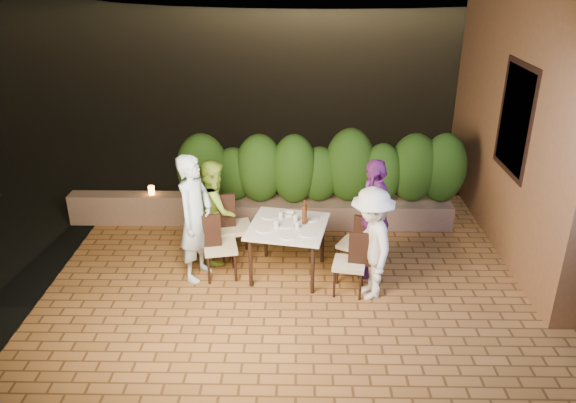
{
  "coord_description": "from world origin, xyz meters",
  "views": [
    {
      "loc": [
        -0.2,
        -6.02,
        4.09
      ],
      "look_at": [
        -0.31,
        0.81,
        1.05
      ],
      "focal_mm": 35.0,
      "sensor_mm": 36.0,
      "label": 1
    }
  ],
  "objects_px": {
    "chair_left_front": "(220,246)",
    "chair_right_back": "(354,243)",
    "diner_blue": "(195,218)",
    "diner_purple": "(373,218)",
    "diner_green": "(215,210)",
    "beer_bottle": "(305,212)",
    "parapet_lamp": "(151,190)",
    "dining_table": "(288,250)",
    "bowl": "(289,214)",
    "diner_white": "(371,244)",
    "chair_left_back": "(234,226)",
    "chair_right_front": "(349,262)"
  },
  "relations": [
    {
      "from": "chair_right_front",
      "to": "diner_green",
      "type": "xyz_separation_m",
      "value": [
        -1.85,
        0.91,
        0.31
      ]
    },
    {
      "from": "chair_left_back",
      "to": "diner_blue",
      "type": "height_order",
      "value": "diner_blue"
    },
    {
      "from": "chair_right_front",
      "to": "chair_right_back",
      "type": "distance_m",
      "value": 0.57
    },
    {
      "from": "bowl",
      "to": "diner_green",
      "type": "relative_size",
      "value": 0.1
    },
    {
      "from": "diner_green",
      "to": "parapet_lamp",
      "type": "height_order",
      "value": "diner_green"
    },
    {
      "from": "diner_purple",
      "to": "chair_right_back",
      "type": "bearing_deg",
      "value": -109.6
    },
    {
      "from": "diner_blue",
      "to": "chair_right_front",
      "type": "bearing_deg",
      "value": -80.39
    },
    {
      "from": "chair_left_back",
      "to": "diner_blue",
      "type": "xyz_separation_m",
      "value": [
        -0.45,
        -0.52,
        0.38
      ]
    },
    {
      "from": "diner_green",
      "to": "diner_purple",
      "type": "height_order",
      "value": "diner_purple"
    },
    {
      "from": "dining_table",
      "to": "diner_blue",
      "type": "distance_m",
      "value": 1.33
    },
    {
      "from": "dining_table",
      "to": "chair_right_front",
      "type": "xyz_separation_m",
      "value": [
        0.8,
        -0.44,
        0.06
      ]
    },
    {
      "from": "dining_table",
      "to": "chair_right_back",
      "type": "xyz_separation_m",
      "value": [
        0.92,
        0.11,
        0.05
      ]
    },
    {
      "from": "chair_left_front",
      "to": "parapet_lamp",
      "type": "xyz_separation_m",
      "value": [
        -1.32,
        1.67,
        0.1
      ]
    },
    {
      "from": "chair_right_front",
      "to": "dining_table",
      "type": "bearing_deg",
      "value": -18.54
    },
    {
      "from": "bowl",
      "to": "chair_left_front",
      "type": "xyz_separation_m",
      "value": [
        -0.92,
        -0.38,
        -0.3
      ]
    },
    {
      "from": "chair_right_front",
      "to": "chair_right_back",
      "type": "height_order",
      "value": "chair_right_front"
    },
    {
      "from": "chair_left_front",
      "to": "chair_right_back",
      "type": "bearing_deg",
      "value": -5.44
    },
    {
      "from": "dining_table",
      "to": "chair_right_back",
      "type": "bearing_deg",
      "value": 6.75
    },
    {
      "from": "diner_blue",
      "to": "parapet_lamp",
      "type": "height_order",
      "value": "diner_blue"
    },
    {
      "from": "diner_blue",
      "to": "diner_white",
      "type": "height_order",
      "value": "diner_blue"
    },
    {
      "from": "diner_blue",
      "to": "chair_left_back",
      "type": "bearing_deg",
      "value": -20.88
    },
    {
      "from": "bowl",
      "to": "diner_white",
      "type": "relative_size",
      "value": 0.1
    },
    {
      "from": "chair_left_front",
      "to": "diner_blue",
      "type": "distance_m",
      "value": 0.52
    },
    {
      "from": "diner_purple",
      "to": "dining_table",
      "type": "bearing_deg",
      "value": -96.02
    },
    {
      "from": "bowl",
      "to": "chair_right_front",
      "type": "height_order",
      "value": "chair_right_front"
    },
    {
      "from": "chair_left_front",
      "to": "diner_green",
      "type": "height_order",
      "value": "diner_green"
    },
    {
      "from": "chair_right_back",
      "to": "beer_bottle",
      "type": "bearing_deg",
      "value": 34.26
    },
    {
      "from": "chair_right_back",
      "to": "diner_blue",
      "type": "xyz_separation_m",
      "value": [
        -2.14,
        -0.18,
        0.45
      ]
    },
    {
      "from": "diner_white",
      "to": "diner_purple",
      "type": "distance_m",
      "value": 0.59
    },
    {
      "from": "bowl",
      "to": "parapet_lamp",
      "type": "height_order",
      "value": "bowl"
    },
    {
      "from": "chair_right_back",
      "to": "diner_purple",
      "type": "height_order",
      "value": "diner_purple"
    },
    {
      "from": "dining_table",
      "to": "chair_right_front",
      "type": "bearing_deg",
      "value": -29.08
    },
    {
      "from": "bowl",
      "to": "diner_white",
      "type": "height_order",
      "value": "diner_white"
    },
    {
      "from": "dining_table",
      "to": "chair_right_front",
      "type": "distance_m",
      "value": 0.92
    },
    {
      "from": "chair_left_front",
      "to": "diner_green",
      "type": "relative_size",
      "value": 0.63
    },
    {
      "from": "bowl",
      "to": "chair_left_back",
      "type": "xyz_separation_m",
      "value": [
        -0.78,
        0.14,
        -0.26
      ]
    },
    {
      "from": "dining_table",
      "to": "diner_green",
      "type": "distance_m",
      "value": 1.2
    },
    {
      "from": "beer_bottle",
      "to": "bowl",
      "type": "relative_size",
      "value": 2.23
    },
    {
      "from": "parapet_lamp",
      "to": "chair_left_front",
      "type": "bearing_deg",
      "value": -51.51
    },
    {
      "from": "diner_blue",
      "to": "diner_purple",
      "type": "bearing_deg",
      "value": -66.6
    },
    {
      "from": "beer_bottle",
      "to": "diner_blue",
      "type": "relative_size",
      "value": 0.2
    },
    {
      "from": "dining_table",
      "to": "diner_blue",
      "type": "xyz_separation_m",
      "value": [
        -1.22,
        -0.08,
        0.51
      ]
    },
    {
      "from": "diner_green",
      "to": "diner_white",
      "type": "height_order",
      "value": "diner_green"
    },
    {
      "from": "dining_table",
      "to": "beer_bottle",
      "type": "bearing_deg",
      "value": 11.97
    },
    {
      "from": "chair_left_back",
      "to": "diner_purple",
      "type": "bearing_deg",
      "value": -24.49
    },
    {
      "from": "chair_left_front",
      "to": "chair_right_back",
      "type": "height_order",
      "value": "chair_left_front"
    },
    {
      "from": "chair_left_back",
      "to": "chair_right_back",
      "type": "height_order",
      "value": "chair_left_back"
    },
    {
      "from": "dining_table",
      "to": "diner_white",
      "type": "relative_size",
      "value": 0.67
    },
    {
      "from": "dining_table",
      "to": "diner_white",
      "type": "xyz_separation_m",
      "value": [
        1.05,
        -0.51,
        0.37
      ]
    },
    {
      "from": "bowl",
      "to": "chair_left_front",
      "type": "relative_size",
      "value": 0.16
    }
  ]
}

